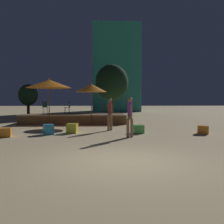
{
  "coord_description": "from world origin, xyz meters",
  "views": [
    {
      "loc": [
        -0.6,
        -6.78,
        1.71
      ],
      "look_at": [
        0.0,
        4.68,
        1.13
      ],
      "focal_mm": 40.0,
      "sensor_mm": 36.0,
      "label": 1
    }
  ],
  "objects_px": {
    "patio_umbrella_1": "(49,84)",
    "cube_seat_2": "(48,129)",
    "background_tree_0": "(112,82)",
    "patio_umbrella_0": "(91,88)",
    "cube_seat_0": "(138,129)",
    "bistro_chair_0": "(45,106)",
    "person_0": "(110,113)",
    "cube_seat_1": "(203,130)",
    "background_tree_1": "(28,95)",
    "bistro_chair_1": "(68,106)",
    "cube_seat_4": "(72,128)",
    "frisbee_disc": "(130,136)",
    "person_1": "(130,115)",
    "cube_seat_3": "(5,132)"
  },
  "relations": [
    {
      "from": "background_tree_1",
      "to": "background_tree_0",
      "type": "bearing_deg",
      "value": -6.35
    },
    {
      "from": "patio_umbrella_1",
      "to": "bistro_chair_0",
      "type": "xyz_separation_m",
      "value": [
        -0.76,
        2.29,
        -1.5
      ]
    },
    {
      "from": "patio_umbrella_1",
      "to": "person_0",
      "type": "xyz_separation_m",
      "value": [
        3.84,
        -2.78,
        -1.75
      ]
    },
    {
      "from": "cube_seat_3",
      "to": "background_tree_0",
      "type": "relative_size",
      "value": 0.13
    },
    {
      "from": "background_tree_1",
      "to": "cube_seat_4",
      "type": "bearing_deg",
      "value": -65.44
    },
    {
      "from": "patio_umbrella_1",
      "to": "bistro_chair_0",
      "type": "height_order",
      "value": "patio_umbrella_1"
    },
    {
      "from": "cube_seat_0",
      "to": "frisbee_disc",
      "type": "xyz_separation_m",
      "value": [
        -0.56,
        -1.0,
        -0.19
      ]
    },
    {
      "from": "person_0",
      "to": "background_tree_0",
      "type": "distance_m",
      "value": 10.79
    },
    {
      "from": "bistro_chair_0",
      "to": "background_tree_0",
      "type": "bearing_deg",
      "value": -131.81
    },
    {
      "from": "patio_umbrella_0",
      "to": "cube_seat_0",
      "type": "distance_m",
      "value": 5.35
    },
    {
      "from": "cube_seat_0",
      "to": "cube_seat_4",
      "type": "xyz_separation_m",
      "value": [
        -3.36,
        0.27,
        0.04
      ]
    },
    {
      "from": "frisbee_disc",
      "to": "person_0",
      "type": "bearing_deg",
      "value": 110.56
    },
    {
      "from": "cube_seat_0",
      "to": "bistro_chair_0",
      "type": "height_order",
      "value": "bistro_chair_0"
    },
    {
      "from": "person_1",
      "to": "background_tree_0",
      "type": "height_order",
      "value": "background_tree_0"
    },
    {
      "from": "person_1",
      "to": "background_tree_0",
      "type": "relative_size",
      "value": 0.36
    },
    {
      "from": "cube_seat_2",
      "to": "background_tree_1",
      "type": "bearing_deg",
      "value": 109.46
    },
    {
      "from": "cube_seat_0",
      "to": "bistro_chair_1",
      "type": "bearing_deg",
      "value": 125.45
    },
    {
      "from": "person_0",
      "to": "background_tree_1",
      "type": "height_order",
      "value": "background_tree_1"
    },
    {
      "from": "patio_umbrella_0",
      "to": "cube_seat_4",
      "type": "relative_size",
      "value": 4.84
    },
    {
      "from": "patio_umbrella_1",
      "to": "cube_seat_2",
      "type": "height_order",
      "value": "patio_umbrella_1"
    },
    {
      "from": "background_tree_0",
      "to": "cube_seat_4",
      "type": "bearing_deg",
      "value": -102.87
    },
    {
      "from": "bistro_chair_0",
      "to": "background_tree_0",
      "type": "xyz_separation_m",
      "value": [
        5.26,
        5.44,
        2.12
      ]
    },
    {
      "from": "bistro_chair_0",
      "to": "background_tree_0",
      "type": "relative_size",
      "value": 0.18
    },
    {
      "from": "cube_seat_2",
      "to": "background_tree_0",
      "type": "bearing_deg",
      "value": 72.71
    },
    {
      "from": "person_0",
      "to": "bistro_chair_0",
      "type": "height_order",
      "value": "person_0"
    },
    {
      "from": "cube_seat_0",
      "to": "bistro_chair_0",
      "type": "bearing_deg",
      "value": 133.68
    },
    {
      "from": "cube_seat_0",
      "to": "bistro_chair_1",
      "type": "distance_m",
      "value": 7.39
    },
    {
      "from": "patio_umbrella_1",
      "to": "background_tree_1",
      "type": "relative_size",
      "value": 0.96
    },
    {
      "from": "cube_seat_3",
      "to": "bistro_chair_1",
      "type": "bearing_deg",
      "value": 73.44
    },
    {
      "from": "patio_umbrella_0",
      "to": "background_tree_0",
      "type": "bearing_deg",
      "value": 76.95
    },
    {
      "from": "background_tree_1",
      "to": "person_1",
      "type": "bearing_deg",
      "value": -58.98
    },
    {
      "from": "person_1",
      "to": "background_tree_1",
      "type": "xyz_separation_m",
      "value": [
        -8.4,
        13.98,
        1.14
      ]
    },
    {
      "from": "cube_seat_2",
      "to": "bistro_chair_1",
      "type": "height_order",
      "value": "bistro_chair_1"
    },
    {
      "from": "cube_seat_2",
      "to": "bistro_chair_0",
      "type": "height_order",
      "value": "bistro_chair_0"
    },
    {
      "from": "cube_seat_0",
      "to": "frisbee_disc",
      "type": "relative_size",
      "value": 2.09
    },
    {
      "from": "bistro_chair_0",
      "to": "bistro_chair_1",
      "type": "bearing_deg",
      "value": 171.99
    },
    {
      "from": "cube_seat_3",
      "to": "person_1",
      "type": "xyz_separation_m",
      "value": [
        5.69,
        -0.42,
        0.8
      ]
    },
    {
      "from": "background_tree_0",
      "to": "patio_umbrella_0",
      "type": "bearing_deg",
      "value": -103.05
    },
    {
      "from": "person_0",
      "to": "cube_seat_4",
      "type": "bearing_deg",
      "value": 177.06
    },
    {
      "from": "cube_seat_1",
      "to": "cube_seat_2",
      "type": "distance_m",
      "value": 7.63
    },
    {
      "from": "background_tree_1",
      "to": "bistro_chair_1",
      "type": "bearing_deg",
      "value": -54.49
    },
    {
      "from": "person_1",
      "to": "background_tree_1",
      "type": "height_order",
      "value": "background_tree_1"
    },
    {
      "from": "person_0",
      "to": "cube_seat_1",
      "type": "bearing_deg",
      "value": -47.85
    },
    {
      "from": "cube_seat_4",
      "to": "person_0",
      "type": "xyz_separation_m",
      "value": [
        1.96,
        0.94,
        0.73
      ]
    },
    {
      "from": "patio_umbrella_0",
      "to": "person_1",
      "type": "relative_size",
      "value": 1.55
    },
    {
      "from": "cube_seat_0",
      "to": "background_tree_1",
      "type": "height_order",
      "value": "background_tree_1"
    },
    {
      "from": "bistro_chair_0",
      "to": "cube_seat_0",
      "type": "bearing_deg",
      "value": 135.9
    },
    {
      "from": "patio_umbrella_1",
      "to": "frisbee_disc",
      "type": "height_order",
      "value": "patio_umbrella_1"
    },
    {
      "from": "cube_seat_2",
      "to": "cube_seat_0",
      "type": "bearing_deg",
      "value": 2.94
    },
    {
      "from": "cube_seat_0",
      "to": "background_tree_0",
      "type": "relative_size",
      "value": 0.11
    }
  ]
}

